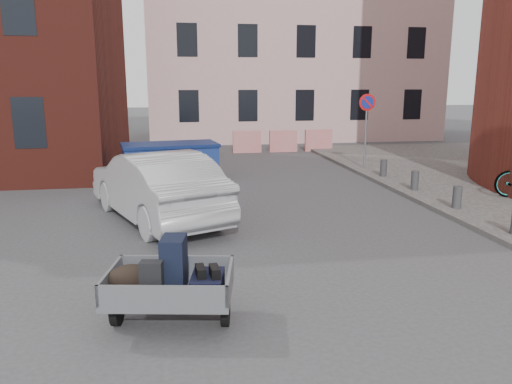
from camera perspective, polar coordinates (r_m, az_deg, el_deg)
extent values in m
plane|color=#38383A|center=(8.25, -2.83, -10.10)|extent=(120.00, 120.00, 0.00)
cube|color=#D4A6A3|center=(30.60, 3.75, 19.58)|extent=(16.00, 8.00, 14.00)
cylinder|color=gray|center=(18.48, 12.43, 6.72)|extent=(0.07, 0.07, 2.60)
cylinder|color=red|center=(18.39, 12.60, 9.97)|extent=(0.60, 0.03, 0.60)
cylinder|color=navy|center=(18.38, 12.63, 9.96)|extent=(0.44, 0.03, 0.44)
cylinder|color=#3A3A3D|center=(13.23, 22.00, -0.56)|extent=(0.22, 0.22, 0.55)
cylinder|color=#3A3A3D|center=(15.11, 17.70, 1.28)|extent=(0.22, 0.22, 0.55)
cylinder|color=#3A3A3D|center=(17.06, 14.37, 2.69)|extent=(0.22, 0.22, 0.55)
cube|color=red|center=(22.98, -1.03, 5.75)|extent=(1.30, 0.18, 1.00)
cube|color=red|center=(23.29, 3.13, 5.83)|extent=(1.30, 0.18, 1.00)
cube|color=red|center=(23.71, 7.17, 5.87)|extent=(1.30, 0.18, 1.00)
cylinder|color=black|center=(7.03, -15.60, -12.76)|extent=(0.18, 0.45, 0.44)
cylinder|color=black|center=(6.78, -3.50, -13.28)|extent=(0.18, 0.45, 0.44)
cube|color=slate|center=(6.77, -9.74, -11.25)|extent=(1.77, 1.37, 0.08)
cube|color=slate|center=(6.88, -16.29, -9.55)|extent=(0.23, 1.09, 0.28)
cube|color=slate|center=(6.60, -3.02, -10.00)|extent=(0.23, 1.09, 0.28)
cube|color=slate|center=(7.18, -9.03, -8.25)|extent=(1.58, 0.32, 0.28)
cube|color=slate|center=(6.22, -10.69, -11.67)|extent=(1.58, 0.32, 0.28)
cube|color=slate|center=(7.61, -8.50, -8.96)|extent=(0.20, 0.70, 0.06)
cube|color=black|center=(6.66, -9.36, -8.01)|extent=(0.38, 0.50, 0.70)
cube|color=black|center=(6.54, -5.57, -10.41)|extent=(0.50, 0.66, 0.25)
ellipsoid|color=black|center=(6.74, -14.12, -9.51)|extent=(0.65, 0.46, 0.36)
cube|color=black|center=(6.47, -11.82, -9.79)|extent=(0.31, 0.23, 0.48)
ellipsoid|color=#1823B8|center=(7.03, -9.68, -8.90)|extent=(0.41, 0.36, 0.24)
cube|color=black|center=(6.43, -6.37, -9.00)|extent=(0.13, 0.28, 0.13)
cube|color=black|center=(6.41, -4.75, -9.03)|extent=(0.13, 0.28, 0.13)
cube|color=navy|center=(16.36, -9.77, 3.16)|extent=(3.09, 1.86, 1.16)
cube|color=navy|center=(16.27, -9.85, 5.35)|extent=(3.20, 1.97, 0.10)
imported|color=#ACAEB4|center=(11.82, -11.35, 0.72)|extent=(3.48, 5.20, 1.62)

